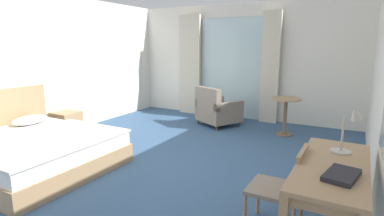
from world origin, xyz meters
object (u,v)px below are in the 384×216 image
object	(u,v)px
nightstand	(67,124)
writing_desk	(332,175)
desk_lamp	(351,125)
bed	(31,150)
closed_book	(342,175)
desk_chair	(284,186)
armchair_by_window	(217,110)
round_cafe_table	(286,108)

from	to	relation	value
nightstand	writing_desk	distance (m)	4.90
desk_lamp	bed	bearing A→B (deg)	-173.34
bed	closed_book	world-z (taller)	bed
bed	desk_chair	size ratio (longest dim) A/B	2.51
writing_desk	armchair_by_window	distance (m)	4.17
bed	desk_lamp	world-z (taller)	desk_lamp
nightstand	desk_lamp	distance (m)	4.95
desk_chair	bed	bearing A→B (deg)	-177.50
nightstand	round_cafe_table	bearing A→B (deg)	29.58
writing_desk	desk_chair	xyz separation A→B (m)	(-0.38, 0.07, -0.21)
bed	round_cafe_table	size ratio (longest dim) A/B	2.88
desk_chair	closed_book	bearing A→B (deg)	-35.18
desk_lamp	writing_desk	bearing A→B (deg)	-103.74
armchair_by_window	round_cafe_table	world-z (taller)	armchair_by_window
nightstand	armchair_by_window	world-z (taller)	armchair_by_window
bed	armchair_by_window	size ratio (longest dim) A/B	2.05
desk_chair	armchair_by_window	bearing A→B (deg)	123.17
desk_lamp	closed_book	bearing A→B (deg)	-91.68
nightstand	writing_desk	bearing A→B (deg)	-14.47
armchair_by_window	desk_lamp	bearing A→B (deg)	-48.49
bed	desk_lamp	bearing A→B (deg)	6.66
writing_desk	armchair_by_window	bearing A→B (deg)	127.06
desk_chair	armchair_by_window	world-z (taller)	armchair_by_window
desk_chair	armchair_by_window	distance (m)	3.88
armchair_by_window	bed	bearing A→B (deg)	-111.85
bed	round_cafe_table	distance (m)	4.40
closed_book	desk_lamp	bearing A→B (deg)	99.92
desk_chair	round_cafe_table	xyz separation A→B (m)	(-0.68, 3.23, 0.06)
nightstand	writing_desk	size ratio (longest dim) A/B	0.35
desk_lamp	closed_book	xyz separation A→B (m)	(-0.02, -0.63, -0.23)
writing_desk	armchair_by_window	size ratio (longest dim) A/B	1.33
desk_lamp	armchair_by_window	distance (m)	3.98
desk_chair	nightstand	bearing A→B (deg)	165.18
desk_lamp	nightstand	bearing A→B (deg)	170.13
nightstand	desk_chair	distance (m)	4.49
nightstand	desk_chair	size ratio (longest dim) A/B	0.56
nightstand	desk_chair	world-z (taller)	desk_chair
nightstand	armchair_by_window	size ratio (longest dim) A/B	0.46
bed	writing_desk	world-z (taller)	bed
bed	armchair_by_window	distance (m)	3.66
bed	round_cafe_table	bearing A→B (deg)	50.28
writing_desk	closed_book	bearing A→B (deg)	-73.57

